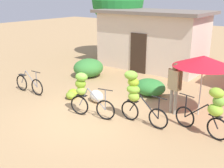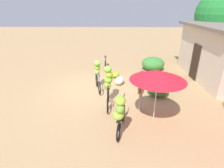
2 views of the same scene
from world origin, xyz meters
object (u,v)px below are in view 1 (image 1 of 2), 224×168
(bicycle_near_pile, at_px, (85,91))
(bicycle_by_shop, at_px, (212,108))
(bicycle_center_loaded, at_px, (135,92))
(tree_behind_building, at_px, (118,1))
(bicycle_leftmost, at_px, (29,84))
(banana_pile_on_ground, at_px, (72,94))
(produce_sack, at_px, (97,96))
(market_umbrella, at_px, (203,61))
(building_low, at_px, (152,39))
(person_vendor, at_px, (175,83))

(bicycle_near_pile, distance_m, bicycle_by_shop, 3.88)
(bicycle_near_pile, relative_size, bicycle_center_loaded, 0.96)
(tree_behind_building, bearing_deg, bicycle_center_loaded, -50.65)
(bicycle_leftmost, relative_size, banana_pile_on_ground, 2.18)
(tree_behind_building, height_order, bicycle_center_loaded, tree_behind_building)
(bicycle_near_pile, xyz_separation_m, banana_pile_on_ground, (-1.50, 0.88, -0.70))
(tree_behind_building, distance_m, bicycle_near_pile, 9.53)
(bicycle_by_shop, xyz_separation_m, produce_sack, (-4.23, 0.12, -0.65))
(market_umbrella, xyz_separation_m, bicycle_leftmost, (-6.26, -2.06, -1.47))
(building_low, bearing_deg, produce_sack, -80.77)
(market_umbrella, relative_size, bicycle_near_pile, 1.26)
(bicycle_leftmost, relative_size, bicycle_center_loaded, 0.99)
(bicycle_by_shop, distance_m, banana_pile_on_ground, 5.30)
(bicycle_center_loaded, xyz_separation_m, bicycle_by_shop, (2.19, 0.44, -0.11))
(bicycle_near_pile, relative_size, bicycle_by_shop, 0.94)
(tree_behind_building, distance_m, bicycle_center_loaded, 9.88)
(tree_behind_building, bearing_deg, bicycle_leftmost, -81.08)
(tree_behind_building, xyz_separation_m, produce_sack, (4.03, -6.84, -3.23))
(bicycle_center_loaded, bearing_deg, building_low, 115.31)
(tree_behind_building, distance_m, banana_pile_on_ground, 8.39)
(market_umbrella, xyz_separation_m, bicycle_by_shop, (0.78, -1.28, -0.97))
(person_vendor, bearing_deg, bicycle_by_shop, -30.04)
(tree_behind_building, xyz_separation_m, person_vendor, (6.74, -6.08, -2.37))
(bicycle_near_pile, bearing_deg, produce_sack, 112.93)
(building_low, height_order, banana_pile_on_ground, building_low)
(bicycle_by_shop, distance_m, person_vendor, 1.76)
(building_low, distance_m, market_umbrella, 6.33)
(bicycle_by_shop, xyz_separation_m, banana_pile_on_ground, (-5.25, -0.15, -0.71))
(building_low, relative_size, market_umbrella, 2.93)
(banana_pile_on_ground, xyz_separation_m, person_vendor, (3.73, 1.02, 0.92))
(building_low, xyz_separation_m, tree_behind_building, (-3.10, 1.12, 1.91))
(bicycle_leftmost, height_order, bicycle_near_pile, bicycle_near_pile)
(bicycle_near_pile, height_order, banana_pile_on_ground, bicycle_near_pile)
(market_umbrella, height_order, produce_sack, market_umbrella)
(building_low, distance_m, bicycle_center_loaded, 6.97)
(market_umbrella, distance_m, bicycle_by_shop, 1.79)
(market_umbrella, bearing_deg, produce_sack, -161.42)
(bicycle_by_shop, bearing_deg, building_low, 131.45)
(produce_sack, bearing_deg, bicycle_near_pile, -67.07)
(tree_behind_building, height_order, bicycle_by_shop, tree_behind_building)
(building_low, xyz_separation_m, bicycle_center_loaded, (2.97, -6.28, -0.57))
(building_low, relative_size, tree_behind_building, 1.17)
(market_umbrella, distance_m, produce_sack, 3.98)
(market_umbrella, bearing_deg, banana_pile_on_ground, -162.20)
(bicycle_near_pile, distance_m, banana_pile_on_ground, 1.87)
(bicycle_near_pile, bearing_deg, bicycle_center_loaded, 20.75)
(tree_behind_building, bearing_deg, market_umbrella, -37.23)
(banana_pile_on_ground, relative_size, produce_sack, 1.07)
(tree_behind_building, height_order, person_vendor, tree_behind_building)
(bicycle_center_loaded, bearing_deg, tree_behind_building, 129.35)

